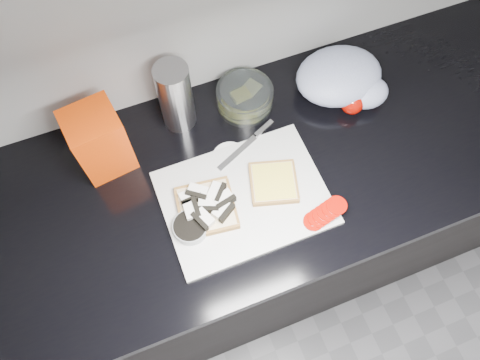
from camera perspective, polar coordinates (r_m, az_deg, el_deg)
name	(u,v)px	position (r m, az deg, el deg)	size (l,w,h in m)	color
base_cabinet	(268,223)	(1.65, 3.38, -5.28)	(3.50, 0.60, 0.86)	black
countertop	(277,163)	(1.24, 4.49, 2.12)	(3.50, 0.64, 0.04)	black
cutting_board	(244,198)	(1.16, 0.54, -2.19)	(0.40, 0.30, 0.01)	silver
bread_left	(207,206)	(1.13, -4.10, -3.22)	(0.16, 0.16, 0.04)	beige
bread_right	(274,183)	(1.16, 4.11, -0.32)	(0.15, 0.15, 0.02)	beige
tomato_slices	(325,213)	(1.14, 10.33, -4.03)	(0.13, 0.07, 0.03)	#A10C03
knife	(253,139)	(1.23, 1.57, 5.07)	(0.19, 0.10, 0.01)	#B3B3B7
seed_tub	(191,228)	(1.12, -6.05, -5.84)	(0.08, 0.08, 0.04)	#9B9FA0
tub_lid	(230,158)	(1.21, -1.21, 2.73)	(0.09, 0.09, 0.01)	white
glass_bowl	(245,97)	(1.28, 0.57, 10.03)	(0.15, 0.15, 0.06)	silver
bread_bag	(99,141)	(1.18, -16.76, 4.57)	(0.12, 0.11, 0.19)	red
steel_canister	(176,97)	(1.20, -7.86, 10.01)	(0.09, 0.09, 0.21)	#A8A7AC
grocery_bag	(343,78)	(1.32, 12.43, 12.01)	(0.25, 0.22, 0.11)	silver
whole_tomatoes	(363,99)	(1.32, 14.78, 9.55)	(0.13, 0.07, 0.06)	#A10C03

